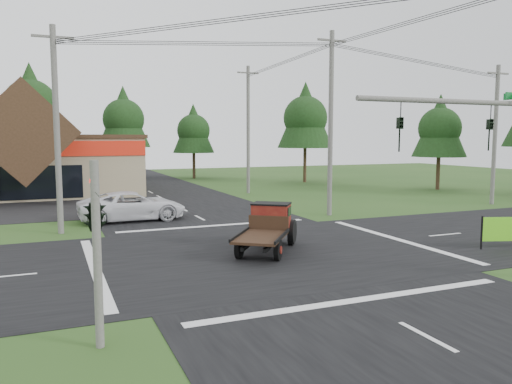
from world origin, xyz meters
TOP-DOWN VIEW (x-y plane):
  - ground at (0.00, 0.00)m, footprint 120.00×120.00m
  - road_ns at (0.00, 0.00)m, footprint 12.00×120.00m
  - road_ew at (0.00, 0.00)m, footprint 120.00×12.00m
  - traffic_signal_corner at (-7.50, -7.32)m, footprint 0.53×2.48m
  - utility_pole_nw at (-8.00, 8.00)m, footprint 2.00×0.30m
  - utility_pole_ne at (8.00, 8.00)m, footprint 2.00×0.30m
  - utility_pole_far at (22.00, 8.00)m, footprint 2.00×0.30m
  - utility_pole_n at (8.00, 22.00)m, footprint 2.00×0.30m
  - tree_row_c at (-10.00, 41.00)m, footprint 7.28×7.28m
  - tree_row_d at (0.00, 42.00)m, footprint 6.16×6.16m
  - tree_row_e at (8.00, 40.00)m, footprint 5.04×5.04m
  - tree_side_ne at (18.00, 30.00)m, footprint 6.16×6.16m
  - tree_side_e_near at (26.00, 18.00)m, footprint 5.04×5.04m
  - antique_flatbed_truck at (0.09, 0.04)m, footprint 4.44×5.07m
  - white_pickup at (-3.93, 10.78)m, footprint 6.35×3.04m

SIDE VIEW (x-z plane):
  - ground at x=0.00m, z-range 0.00..0.00m
  - road_ns at x=0.00m, z-range 0.00..0.02m
  - road_ew at x=0.00m, z-range 0.00..0.02m
  - white_pickup at x=-3.93m, z-range 0.00..1.75m
  - antique_flatbed_truck at x=0.09m, z-range 0.00..2.06m
  - traffic_signal_corner at x=-7.50m, z-range 1.32..5.72m
  - utility_pole_far at x=22.00m, z-range 0.14..10.34m
  - utility_pole_nw at x=-8.00m, z-range 0.14..10.64m
  - utility_pole_n at x=8.00m, z-range 0.14..11.34m
  - utility_pole_ne at x=8.00m, z-range 0.14..11.64m
  - tree_row_e at x=8.00m, z-range 1.49..10.58m
  - tree_side_e_near at x=26.00m, z-range 1.49..10.58m
  - tree_row_d at x=0.00m, z-range 1.82..12.93m
  - tree_side_ne at x=18.00m, z-range 1.82..12.93m
  - tree_row_c at x=-10.00m, z-range 2.16..15.29m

